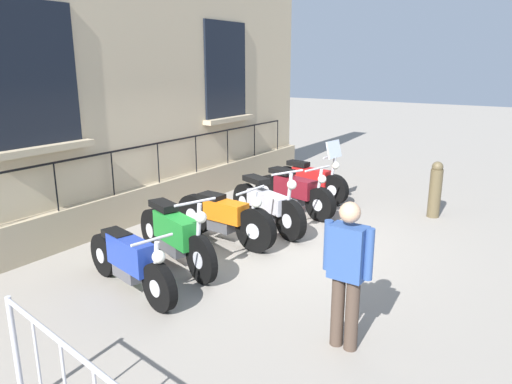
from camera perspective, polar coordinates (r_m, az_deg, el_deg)
name	(u,v)px	position (r m, az deg, el deg)	size (l,w,h in m)	color
ground_plane	(269,240)	(8.18, 1.56, -5.69)	(60.00, 60.00, 0.00)	gray
building_facade	(136,35)	(9.53, -14.06, 17.58)	(0.82, 10.51, 6.98)	#C6B28E
motorcycle_blue	(130,262)	(6.48, -14.66, -8.01)	(1.98, 0.71, 0.90)	black
motorcycle_green	(175,236)	(7.13, -9.51, -5.11)	(2.07, 0.90, 1.14)	black
motorcycle_orange	(224,218)	(7.96, -3.78, -3.09)	(2.04, 0.68, 1.00)	black
motorcycle_silver	(267,206)	(8.57, 1.31, -1.68)	(1.96, 0.96, 1.17)	black
motorcycle_maroon	(294,192)	(9.54, 4.47, -0.03)	(2.02, 0.82, 1.01)	black
motorcycle_red	(310,181)	(10.50, 6.40, 1.32)	(1.91, 0.60, 1.35)	black
bollard	(435,189)	(9.84, 20.45, 0.30)	(0.23, 0.23, 1.09)	brown
pedestrian_standing	(347,268)	(5.01, 10.72, -8.88)	(0.53, 0.22, 1.59)	#47382D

